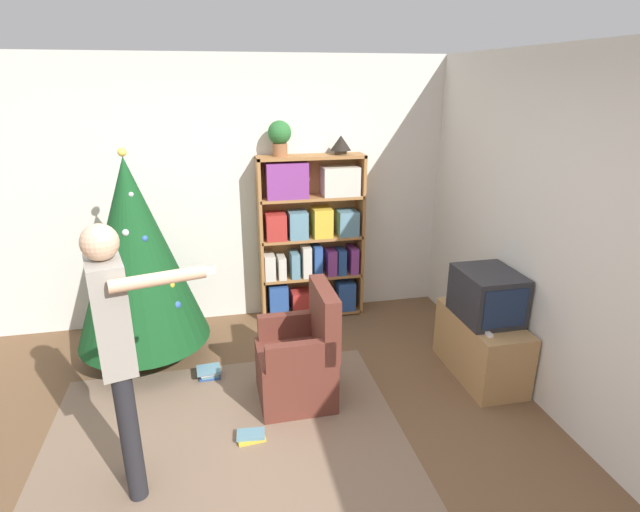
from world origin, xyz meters
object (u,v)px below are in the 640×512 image
christmas_tree (135,253)px  armchair (300,361)px  standing_person (117,342)px  potted_plant (280,136)px  television (487,295)px  bookshelf (311,240)px  table_lamp (341,144)px

christmas_tree → armchair: 1.64m
standing_person → potted_plant: bearing=135.5°
television → armchair: bearing=-179.6°
bookshelf → christmas_tree: bearing=-159.9°
table_lamp → potted_plant: bearing=180.0°
bookshelf → potted_plant: (-0.29, 0.01, 1.04)m
television → christmas_tree: (-2.77, 0.83, 0.28)m
bookshelf → standing_person: size_ratio=1.00×
armchair → potted_plant: (0.08, 1.44, 1.55)m
bookshelf → christmas_tree: (-1.60, -0.59, 0.17)m
bookshelf → television: 1.84m
standing_person → armchair: bearing=106.2°
television → table_lamp: (-0.86, 1.43, 1.05)m
television → bookshelf: bearing=129.3°
christmas_tree → potted_plant: size_ratio=5.69×
standing_person → table_lamp: bearing=124.9°
armchair → television: bearing=89.9°
television → standing_person: (-2.68, -0.69, 0.27)m
potted_plant → armchair: bearing=-93.2°
television → armchair: (-1.54, -0.01, -0.41)m
armchair → table_lamp: table_lamp is taller
standing_person → potted_plant: size_ratio=5.10×
potted_plant → table_lamp: size_ratio=1.64×
christmas_tree → table_lamp: 2.14m
potted_plant → christmas_tree: bearing=-155.7°
television → standing_person: bearing=-165.6°
television → christmas_tree: size_ratio=0.29×
television → armchair: 1.59m
bookshelf → standing_person: bearing=-125.7°
bookshelf → potted_plant: bearing=178.9°
bookshelf → table_lamp: (0.30, 0.01, 0.95)m
christmas_tree → potted_plant: 1.68m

